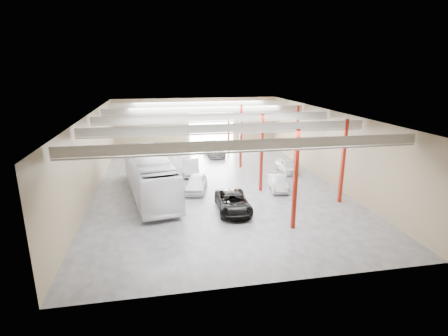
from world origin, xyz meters
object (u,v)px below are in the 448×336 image
object	(u,v)px
coach_bus	(150,175)
car_right_far	(287,166)
car_row_a	(196,183)
car_row_b	(191,166)
car_right_near	(278,182)
black_sedan	(233,202)
car_row_c	(214,150)

from	to	relation	value
coach_bus	car_right_far	xyz separation A→B (m)	(14.41, 4.51, -1.15)
car_row_a	car_right_far	bearing A→B (deg)	36.15
car_row_b	car_right_near	xyz separation A→B (m)	(7.50, -6.46, -0.11)
coach_bus	car_row_a	distance (m)	4.26
coach_bus	black_sedan	bearing A→B (deg)	-47.44
coach_bus	car_row_a	xyz separation A→B (m)	(4.11, 0.22, -1.10)
car_row_b	car_right_near	bearing A→B (deg)	-36.64
car_row_a	coach_bus	bearing A→B (deg)	-163.42
coach_bus	car_row_b	bearing A→B (deg)	44.95
car_right_near	black_sedan	bearing A→B (deg)	-130.56
black_sedan	car_right_near	xyz separation A→B (m)	(5.19, 4.29, -0.05)
car_row_c	car_right_near	world-z (taller)	car_row_c
car_row_a	car_right_far	world-z (taller)	car_row_a
car_right_near	coach_bus	bearing A→B (deg)	-173.53
car_row_c	car_right_far	bearing A→B (deg)	-57.33
black_sedan	car_row_c	world-z (taller)	car_row_c
black_sedan	car_right_far	distance (m)	12.41
car_row_a	car_right_near	world-z (taller)	car_row_a
car_right_far	black_sedan	bearing A→B (deg)	-128.83
black_sedan	car_row_c	bearing A→B (deg)	87.97
car_right_near	car_right_far	size ratio (longest dim) A/B	1.01
black_sedan	car_row_a	bearing A→B (deg)	116.24
car_row_b	car_right_near	world-z (taller)	car_row_b
coach_bus	black_sedan	size ratio (longest dim) A/B	2.53
car_row_b	car_right_far	world-z (taller)	car_row_b
black_sedan	car_right_near	bearing A→B (deg)	41.89
car_row_b	car_right_far	size ratio (longest dim) A/B	1.18
coach_bus	car_right_near	distance (m)	11.69
car_row_a	car_row_b	bearing A→B (deg)	103.53
coach_bus	car_row_c	size ratio (longest dim) A/B	2.52
car_right_far	car_row_a	bearing A→B (deg)	-156.11
car_row_a	car_right_near	xyz separation A→B (m)	(7.50, -0.91, -0.06)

